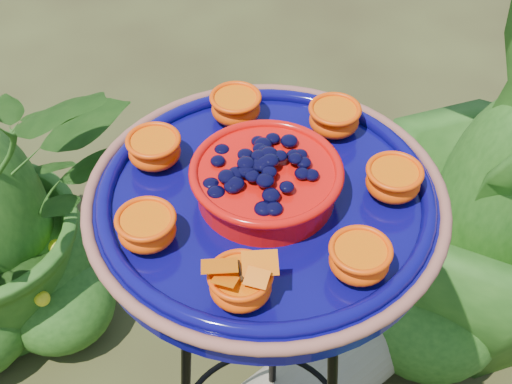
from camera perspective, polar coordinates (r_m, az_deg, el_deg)
tripod_stand at (r=1.24m, az=0.62°, el=-13.26°), size 0.39×0.39×0.90m
feeder_dish at (r=0.93m, az=0.81°, el=-0.40°), size 0.54×0.54×0.11m
driftwood_log at (r=1.79m, az=7.63°, el=-12.68°), size 0.61×0.51×0.20m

